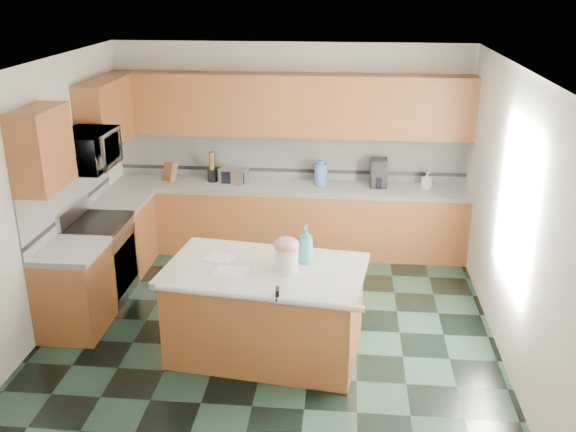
# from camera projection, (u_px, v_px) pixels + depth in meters

# --- Properties ---
(floor) EXTENTS (4.60, 4.60, 0.00)m
(floor) POSITION_uv_depth(u_px,v_px,m) (271.00, 326.00, 6.77)
(floor) COLOR black
(floor) RESTS_ON ground
(ceiling) EXTENTS (4.60, 4.60, 0.00)m
(ceiling) POSITION_uv_depth(u_px,v_px,m) (268.00, 66.00, 5.82)
(ceiling) COLOR white
(ceiling) RESTS_ON ground
(wall_back) EXTENTS (4.60, 0.04, 2.70)m
(wall_back) POSITION_uv_depth(u_px,v_px,m) (291.00, 147.00, 8.46)
(wall_back) COLOR white
(wall_back) RESTS_ON ground
(wall_front) EXTENTS (4.60, 0.04, 2.70)m
(wall_front) POSITION_uv_depth(u_px,v_px,m) (226.00, 327.00, 4.13)
(wall_front) COLOR white
(wall_front) RESTS_ON ground
(wall_left) EXTENTS (0.04, 4.60, 2.70)m
(wall_left) POSITION_uv_depth(u_px,v_px,m) (43.00, 199.00, 6.50)
(wall_left) COLOR white
(wall_left) RESTS_ON ground
(wall_right) EXTENTS (0.04, 4.60, 2.70)m
(wall_right) POSITION_uv_depth(u_px,v_px,m) (512.00, 214.00, 6.09)
(wall_right) COLOR white
(wall_right) RESTS_ON ground
(back_base_cab) EXTENTS (4.60, 0.60, 0.86)m
(back_base_cab) POSITION_uv_depth(u_px,v_px,m) (288.00, 221.00, 8.48)
(back_base_cab) COLOR #562E16
(back_base_cab) RESTS_ON ground
(back_countertop) EXTENTS (4.60, 0.64, 0.06)m
(back_countertop) POSITION_uv_depth(u_px,v_px,m) (288.00, 188.00, 8.32)
(back_countertop) COLOR white
(back_countertop) RESTS_ON back_base_cab
(back_upper_cab) EXTENTS (4.60, 0.33, 0.78)m
(back_upper_cab) POSITION_uv_depth(u_px,v_px,m) (289.00, 105.00, 8.07)
(back_upper_cab) COLOR #562E16
(back_upper_cab) RESTS_ON wall_back
(back_backsplash) EXTENTS (4.60, 0.02, 0.63)m
(back_backsplash) POSITION_uv_depth(u_px,v_px,m) (291.00, 156.00, 8.47)
(back_backsplash) COLOR silver
(back_backsplash) RESTS_ON back_countertop
(back_accent_band) EXTENTS (4.60, 0.01, 0.05)m
(back_accent_band) POSITION_uv_depth(u_px,v_px,m) (290.00, 170.00, 8.53)
(back_accent_band) COLOR black
(back_accent_band) RESTS_ON back_countertop
(left_base_cab_rear) EXTENTS (0.60, 0.82, 0.86)m
(left_base_cab_rear) POSITION_uv_depth(u_px,v_px,m) (124.00, 236.00, 8.00)
(left_base_cab_rear) COLOR #562E16
(left_base_cab_rear) RESTS_ON ground
(left_counter_rear) EXTENTS (0.64, 0.82, 0.06)m
(left_counter_rear) POSITION_uv_depth(u_px,v_px,m) (120.00, 201.00, 7.83)
(left_counter_rear) COLOR white
(left_counter_rear) RESTS_ON left_base_cab_rear
(left_base_cab_front) EXTENTS (0.60, 0.72, 0.86)m
(left_base_cab_front) POSITION_uv_depth(u_px,v_px,m) (74.00, 292.00, 6.57)
(left_base_cab_front) COLOR #562E16
(left_base_cab_front) RESTS_ON ground
(left_counter_front) EXTENTS (0.64, 0.72, 0.06)m
(left_counter_front) POSITION_uv_depth(u_px,v_px,m) (69.00, 251.00, 6.41)
(left_counter_front) COLOR white
(left_counter_front) RESTS_ON left_base_cab_front
(left_backsplash) EXTENTS (0.02, 2.30, 0.63)m
(left_backsplash) POSITION_uv_depth(u_px,v_px,m) (69.00, 192.00, 7.05)
(left_backsplash) COLOR silver
(left_backsplash) RESTS_ON wall_left
(left_accent_band) EXTENTS (0.01, 2.30, 0.05)m
(left_accent_band) POSITION_uv_depth(u_px,v_px,m) (72.00, 209.00, 7.12)
(left_accent_band) COLOR black
(left_accent_band) RESTS_ON wall_left
(left_upper_cab_rear) EXTENTS (0.33, 1.09, 0.78)m
(left_upper_cab_rear) POSITION_uv_depth(u_px,v_px,m) (105.00, 113.00, 7.60)
(left_upper_cab_rear) COLOR #562E16
(left_upper_cab_rear) RESTS_ON wall_left
(left_upper_cab_front) EXTENTS (0.33, 0.72, 0.78)m
(left_upper_cab_front) POSITION_uv_depth(u_px,v_px,m) (41.00, 149.00, 6.05)
(left_upper_cab_front) COLOR #562E16
(left_upper_cab_front) RESTS_ON wall_left
(range_body) EXTENTS (0.60, 0.76, 0.88)m
(range_body) POSITION_uv_depth(u_px,v_px,m) (100.00, 261.00, 7.26)
(range_body) COLOR #B7B7BC
(range_body) RESTS_ON ground
(range_oven_door) EXTENTS (0.02, 0.68, 0.55)m
(range_oven_door) POSITION_uv_depth(u_px,v_px,m) (126.00, 265.00, 7.25)
(range_oven_door) COLOR black
(range_oven_door) RESTS_ON range_body
(range_cooktop) EXTENTS (0.62, 0.78, 0.04)m
(range_cooktop) POSITION_uv_depth(u_px,v_px,m) (96.00, 223.00, 7.09)
(range_cooktop) COLOR black
(range_cooktop) RESTS_ON range_body
(range_handle) EXTENTS (0.02, 0.66, 0.02)m
(range_handle) POSITION_uv_depth(u_px,v_px,m) (125.00, 234.00, 7.11)
(range_handle) COLOR #B7B7BC
(range_handle) RESTS_ON range_body
(range_backguard) EXTENTS (0.06, 0.76, 0.18)m
(range_backguard) POSITION_uv_depth(u_px,v_px,m) (72.00, 212.00, 7.08)
(range_backguard) COLOR #B7B7BC
(range_backguard) RESTS_ON range_body
(microwave) EXTENTS (0.50, 0.73, 0.41)m
(microwave) POSITION_uv_depth(u_px,v_px,m) (88.00, 150.00, 6.80)
(microwave) COLOR #B7B7BC
(microwave) RESTS_ON wall_left
(island_base) EXTENTS (1.86, 1.21, 0.86)m
(island_base) POSITION_uv_depth(u_px,v_px,m) (266.00, 314.00, 6.15)
(island_base) COLOR #562E16
(island_base) RESTS_ON ground
(island_top) EXTENTS (1.97, 1.33, 0.06)m
(island_top) POSITION_uv_depth(u_px,v_px,m) (265.00, 270.00, 5.99)
(island_top) COLOR white
(island_top) RESTS_ON island_base
(island_bullnose) EXTENTS (1.84, 0.30, 0.06)m
(island_bullnose) POSITION_uv_depth(u_px,v_px,m) (257.00, 298.00, 5.48)
(island_bullnose) COLOR white
(island_bullnose) RESTS_ON island_base
(treat_jar) EXTENTS (0.23, 0.23, 0.23)m
(treat_jar) POSITION_uv_depth(u_px,v_px,m) (286.00, 260.00, 5.87)
(treat_jar) COLOR white
(treat_jar) RESTS_ON island_top
(treat_jar_lid) EXTENTS (0.24, 0.24, 0.15)m
(treat_jar_lid) POSITION_uv_depth(u_px,v_px,m) (286.00, 245.00, 5.82)
(treat_jar_lid) COLOR tan
(treat_jar_lid) RESTS_ON treat_jar
(treat_jar_knob) EXTENTS (0.08, 0.03, 0.03)m
(treat_jar_knob) POSITION_uv_depth(u_px,v_px,m) (286.00, 240.00, 5.80)
(treat_jar_knob) COLOR tan
(treat_jar_knob) RESTS_ON treat_jar_lid
(treat_jar_knob_end_l) EXTENTS (0.04, 0.04, 0.04)m
(treat_jar_knob_end_l) POSITION_uv_depth(u_px,v_px,m) (282.00, 240.00, 5.80)
(treat_jar_knob_end_l) COLOR tan
(treat_jar_knob_end_l) RESTS_ON treat_jar_lid
(treat_jar_knob_end_r) EXTENTS (0.04, 0.04, 0.04)m
(treat_jar_knob_end_r) POSITION_uv_depth(u_px,v_px,m) (291.00, 240.00, 5.80)
(treat_jar_knob_end_r) COLOR tan
(treat_jar_knob_end_r) RESTS_ON treat_jar_lid
(soap_bottle_island) EXTENTS (0.17, 0.17, 0.37)m
(soap_bottle_island) POSITION_uv_depth(u_px,v_px,m) (306.00, 244.00, 6.01)
(soap_bottle_island) COLOR teal
(soap_bottle_island) RESTS_ON island_top
(paper_sheet_a) EXTENTS (0.34, 0.27, 0.00)m
(paper_sheet_a) POSITION_uv_depth(u_px,v_px,m) (231.00, 271.00, 5.90)
(paper_sheet_a) COLOR white
(paper_sheet_a) RESTS_ON island_top
(paper_sheet_b) EXTENTS (0.32, 0.27, 0.00)m
(paper_sheet_b) POSITION_uv_depth(u_px,v_px,m) (220.00, 258.00, 6.18)
(paper_sheet_b) COLOR white
(paper_sheet_b) RESTS_ON island_top
(clamp_body) EXTENTS (0.04, 0.11, 0.09)m
(clamp_body) POSITION_uv_depth(u_px,v_px,m) (277.00, 294.00, 5.47)
(clamp_body) COLOR black
(clamp_body) RESTS_ON island_top
(clamp_handle) EXTENTS (0.02, 0.07, 0.02)m
(clamp_handle) POSITION_uv_depth(u_px,v_px,m) (277.00, 299.00, 5.42)
(clamp_handle) COLOR black
(clamp_handle) RESTS_ON island_top
(knife_block) EXTENTS (0.20, 0.22, 0.27)m
(knife_block) POSITION_uv_depth(u_px,v_px,m) (170.00, 172.00, 8.45)
(knife_block) COLOR #472814
(knife_block) RESTS_ON back_countertop
(utensil_crock) EXTENTS (0.13, 0.13, 0.16)m
(utensil_crock) POSITION_uv_depth(u_px,v_px,m) (212.00, 175.00, 8.44)
(utensil_crock) COLOR black
(utensil_crock) RESTS_ON back_countertop
(utensil_bundle) EXTENTS (0.08, 0.08, 0.24)m
(utensil_bundle) POSITION_uv_depth(u_px,v_px,m) (212.00, 161.00, 8.37)
(utensil_bundle) COLOR #472814
(utensil_bundle) RESTS_ON utensil_crock
(toaster_oven) EXTENTS (0.40, 0.34, 0.20)m
(toaster_oven) POSITION_uv_depth(u_px,v_px,m) (234.00, 175.00, 8.38)
(toaster_oven) COLOR #B7B7BC
(toaster_oven) RESTS_ON back_countertop
(toaster_oven_door) EXTENTS (0.30, 0.01, 0.16)m
(toaster_oven_door) POSITION_uv_depth(u_px,v_px,m) (233.00, 178.00, 8.28)
(toaster_oven_door) COLOR black
(toaster_oven_door) RESTS_ON toaster_oven
(paper_towel) EXTENTS (0.13, 0.13, 0.28)m
(paper_towel) POSITION_uv_depth(u_px,v_px,m) (321.00, 174.00, 8.31)
(paper_towel) COLOR white
(paper_towel) RESTS_ON back_countertop
(paper_towel_base) EXTENTS (0.19, 0.19, 0.01)m
(paper_towel_base) POSITION_uv_depth(u_px,v_px,m) (321.00, 183.00, 8.36)
(paper_towel_base) COLOR #B7B7BC
(paper_towel_base) RESTS_ON back_countertop
(water_jug) EXTENTS (0.17, 0.17, 0.29)m
(water_jug) POSITION_uv_depth(u_px,v_px,m) (321.00, 174.00, 8.28)
(water_jug) COLOR #446BBB
(water_jug) RESTS_ON back_countertop
(water_jug_neck) EXTENTS (0.08, 0.08, 0.04)m
(water_jug_neck) POSITION_uv_depth(u_px,v_px,m) (321.00, 162.00, 8.22)
(water_jug_neck) COLOR #446BBB
(water_jug_neck) RESTS_ON water_jug
(coffee_maker) EXTENTS (0.22, 0.24, 0.36)m
(coffee_maker) POSITION_uv_depth(u_px,v_px,m) (379.00, 173.00, 8.22)
(coffee_maker) COLOR black
(coffee_maker) RESTS_ON back_countertop
(coffee_carafe) EXTENTS (0.15, 0.15, 0.15)m
(coffee_carafe) POSITION_uv_depth(u_px,v_px,m) (378.00, 182.00, 8.21)
(coffee_carafe) COLOR black
(coffee_carafe) RESTS_ON back_countertop
(soap_bottle_back) EXTENTS (0.14, 0.14, 0.22)m
(soap_bottle_back) POSITION_uv_depth(u_px,v_px,m) (427.00, 180.00, 8.16)
(soap_bottle_back) COLOR white
(soap_bottle_back) RESTS_ON back_countertop
(soap_back_cap) EXTENTS (0.02, 0.02, 0.03)m
(soap_back_cap) POSITION_uv_depth(u_px,v_px,m) (427.00, 171.00, 8.12)
(soap_back_cap) COLOR red
(soap_back_cap) RESTS_ON soap_bottle_back
(window_light_proxy) EXTENTS (0.02, 1.40, 1.10)m
(window_light_proxy) POSITION_uv_depth(u_px,v_px,m) (515.00, 206.00, 5.85)
(window_light_proxy) COLOR white
(window_light_proxy) RESTS_ON wall_right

